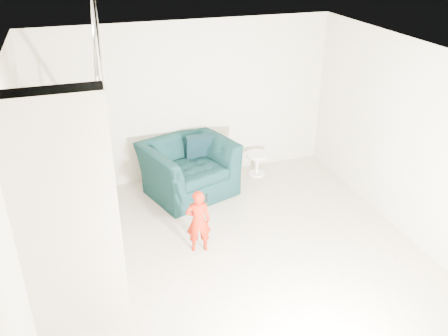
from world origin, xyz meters
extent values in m
plane|color=tan|center=(0.00, 0.00, 0.00)|extent=(5.50, 5.50, 0.00)
plane|color=silver|center=(0.00, 0.00, 2.70)|extent=(5.50, 5.50, 0.00)
plane|color=#C0B69C|center=(0.00, 2.75, 1.35)|extent=(5.00, 0.00, 5.00)
plane|color=#C0B69C|center=(-2.50, 0.00, 1.35)|extent=(0.00, 5.50, 5.50)
plane|color=#C0B69C|center=(2.50, 0.00, 1.35)|extent=(0.00, 5.50, 5.50)
imported|color=black|center=(-0.16, 2.14, 0.44)|extent=(1.67, 1.56, 0.88)
imported|color=#940A04|center=(-0.43, 0.54, 0.46)|extent=(0.37, 0.27, 0.92)
cylinder|color=white|center=(1.15, 2.37, 0.39)|extent=(0.41, 0.41, 0.04)
cylinder|color=white|center=(1.15, 2.37, 0.18)|extent=(0.06, 0.06, 0.37)
cylinder|color=white|center=(1.15, 2.37, 0.02)|extent=(0.29, 0.29, 0.03)
cube|color=#ADA089|center=(-2.00, 2.35, 0.14)|extent=(1.00, 0.30, 0.27)
cube|color=#ADA089|center=(-2.00, 2.05, 0.27)|extent=(1.00, 0.30, 0.54)
cube|color=#ADA089|center=(-2.00, 1.75, 0.41)|extent=(1.00, 0.30, 0.81)
cube|color=#ADA089|center=(-2.00, 1.45, 0.54)|extent=(1.00, 0.30, 1.08)
cube|color=#ADA089|center=(-2.00, 1.15, 0.68)|extent=(1.00, 0.30, 1.35)
cube|color=#ADA089|center=(-2.00, 0.85, 0.81)|extent=(1.00, 0.30, 1.62)
cube|color=#ADA089|center=(-2.00, 0.55, 0.95)|extent=(1.00, 0.30, 1.89)
cube|color=#ADA089|center=(-2.00, 0.25, 1.08)|extent=(1.00, 0.30, 2.16)
cube|color=#ADA089|center=(-2.00, -0.05, 1.22)|extent=(1.00, 0.30, 2.43)
cube|color=#ADA089|center=(-2.00, -0.35, 1.35)|extent=(1.00, 0.30, 2.70)
cylinder|color=silver|center=(-1.50, 1.00, 2.25)|extent=(0.04, 3.03, 2.73)
cylinder|color=silver|center=(-1.50, 2.50, 0.50)|extent=(0.04, 0.04, 1.00)
cube|color=black|center=(0.10, 2.38, 0.68)|extent=(0.46, 0.22, 0.46)
cube|color=black|center=(-0.73, 2.18, 0.56)|extent=(0.05, 0.46, 0.52)
cube|color=black|center=(-0.31, 0.53, 0.80)|extent=(0.03, 0.05, 0.10)
camera|label=1|loc=(-1.74, -4.63, 3.97)|focal=38.00mm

